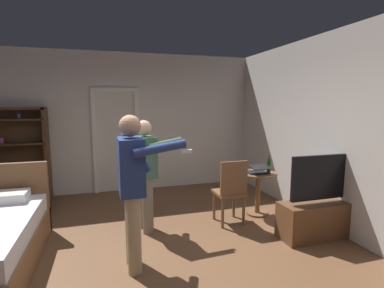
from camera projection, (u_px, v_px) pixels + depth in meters
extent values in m
plane|color=brown|center=(139.00, 266.00, 3.28)|extent=(6.68, 6.68, 0.00)
cube|color=silver|center=(120.00, 123.00, 6.01)|extent=(5.84, 0.12, 2.84)
cube|color=silver|center=(352.00, 134.00, 3.90)|extent=(0.12, 6.31, 2.84)
cube|color=white|center=(95.00, 143.00, 5.85)|extent=(0.08, 0.08, 2.05)
cube|color=white|center=(137.00, 142.00, 6.09)|extent=(0.08, 0.08, 2.05)
cube|color=white|center=(115.00, 90.00, 5.82)|extent=(0.93, 0.08, 0.08)
cube|color=white|center=(6.00, 197.00, 3.73)|extent=(0.50, 0.34, 0.12)
cube|color=#4C331E|center=(47.00, 154.00, 5.45)|extent=(0.06, 0.32, 1.75)
cube|color=#4C331E|center=(14.00, 108.00, 5.20)|extent=(1.03, 0.32, 0.04)
cube|color=#4C331E|center=(20.00, 154.00, 5.46)|extent=(1.03, 0.02, 1.75)
cube|color=#4C331E|center=(21.00, 190.00, 5.41)|extent=(0.97, 0.32, 0.03)
cylinder|color=#6B85B5|center=(11.00, 187.00, 5.35)|extent=(0.07, 0.07, 0.11)
cube|color=#4C331E|center=(19.00, 167.00, 5.35)|extent=(0.97, 0.32, 0.03)
cube|color=#4C331E|center=(17.00, 144.00, 5.28)|extent=(0.97, 0.32, 0.03)
cylinder|color=#BD52B9|center=(1.00, 141.00, 5.21)|extent=(0.06, 0.06, 0.10)
cube|color=#4C331E|center=(15.00, 120.00, 5.22)|extent=(0.97, 0.32, 0.03)
cylinder|color=#4C5EA7|center=(19.00, 116.00, 5.23)|extent=(0.05, 0.05, 0.09)
cube|color=brown|center=(321.00, 219.00, 4.00)|extent=(1.21, 0.40, 0.49)
cube|color=black|center=(325.00, 177.00, 3.90)|extent=(1.04, 0.05, 0.60)
cube|color=#346DBA|center=(324.00, 176.00, 3.93)|extent=(0.98, 0.01, 0.54)
cylinder|color=brown|center=(258.00, 194.00, 4.79)|extent=(0.08, 0.08, 0.67)
cylinder|color=brown|center=(257.00, 213.00, 4.83)|extent=(0.36, 0.36, 0.03)
cylinder|color=brown|center=(258.00, 174.00, 4.74)|extent=(0.60, 0.60, 0.03)
cube|color=black|center=(257.00, 172.00, 4.73)|extent=(0.32, 0.22, 0.02)
cube|color=black|center=(261.00, 167.00, 4.60)|extent=(0.32, 0.20, 0.05)
cube|color=navy|center=(260.00, 167.00, 4.60)|extent=(0.29, 0.17, 0.04)
cylinder|color=#214015|center=(269.00, 166.00, 4.69)|extent=(0.06, 0.06, 0.24)
cylinder|color=#214015|center=(269.00, 157.00, 4.67)|extent=(0.03, 0.03, 0.06)
cylinder|color=brown|center=(234.00, 203.00, 4.68)|extent=(0.04, 0.04, 0.45)
cylinder|color=brown|center=(214.00, 206.00, 4.58)|extent=(0.04, 0.04, 0.45)
cylinder|color=brown|center=(244.00, 211.00, 4.36)|extent=(0.04, 0.04, 0.45)
cylinder|color=brown|center=(223.00, 213.00, 4.26)|extent=(0.04, 0.04, 0.45)
cube|color=brown|center=(229.00, 193.00, 4.44)|extent=(0.42, 0.42, 0.04)
cube|color=brown|center=(234.00, 178.00, 4.24)|extent=(0.42, 0.04, 0.50)
cylinder|color=tan|center=(132.00, 227.00, 3.30)|extent=(0.15, 0.15, 0.85)
cylinder|color=tan|center=(134.00, 236.00, 3.09)|extent=(0.15, 0.15, 0.85)
cube|color=navy|center=(131.00, 166.00, 3.10)|extent=(0.27, 0.40, 0.61)
sphere|color=tan|center=(130.00, 126.00, 3.04)|extent=(0.23, 0.23, 0.23)
cylinder|color=navy|center=(137.00, 152.00, 3.32)|extent=(0.34, 0.09, 0.49)
cylinder|color=navy|center=(160.00, 148.00, 2.94)|extent=(0.55, 0.10, 0.17)
cube|color=white|center=(186.00, 151.00, 3.00)|extent=(0.12, 0.04, 0.04)
cylinder|color=gray|center=(143.00, 201.00, 4.28)|extent=(0.15, 0.15, 0.80)
cylinder|color=gray|center=(148.00, 206.00, 4.08)|extent=(0.15, 0.15, 0.80)
cube|color=#3F664C|center=(145.00, 157.00, 4.08)|extent=(0.32, 0.43, 0.57)
sphere|color=#D8AD8C|center=(144.00, 128.00, 4.03)|extent=(0.22, 0.22, 0.22)
cylinder|color=#3F664C|center=(146.00, 147.00, 4.31)|extent=(0.33, 0.14, 0.46)
cylinder|color=#3F664C|center=(166.00, 144.00, 3.95)|extent=(0.48, 0.16, 0.16)
cube|color=white|center=(182.00, 145.00, 4.03)|extent=(0.12, 0.05, 0.04)
cube|color=black|center=(36.00, 198.00, 4.90)|extent=(0.50, 0.45, 0.47)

